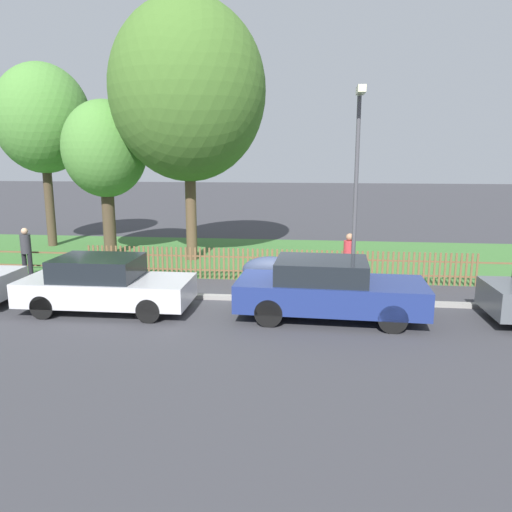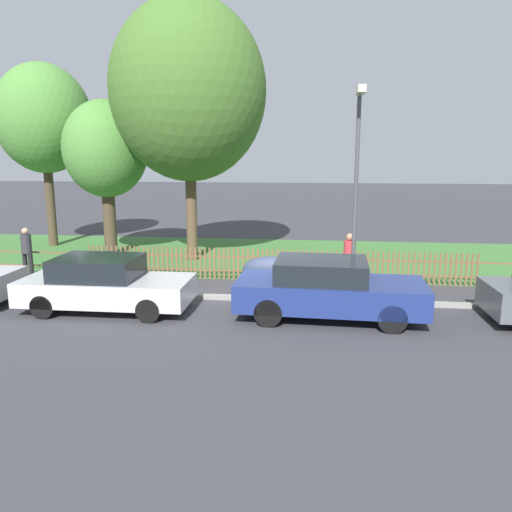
# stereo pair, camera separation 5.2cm
# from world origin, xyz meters

# --- Properties ---
(ground_plane) EXTENTS (120.00, 120.00, 0.00)m
(ground_plane) POSITION_xyz_m (0.00, 0.00, 0.00)
(ground_plane) COLOR #38383D
(kerb_stone) EXTENTS (30.98, 0.20, 0.12)m
(kerb_stone) POSITION_xyz_m (0.00, 0.10, 0.06)
(kerb_stone) COLOR gray
(kerb_stone) RESTS_ON ground
(grass_strip) EXTENTS (30.98, 7.83, 0.01)m
(grass_strip) POSITION_xyz_m (0.00, 6.27, 0.01)
(grass_strip) COLOR #3D7033
(grass_strip) RESTS_ON ground
(park_fence) EXTENTS (30.98, 0.05, 1.02)m
(park_fence) POSITION_xyz_m (0.00, 2.36, 0.51)
(park_fence) COLOR brown
(park_fence) RESTS_ON ground
(parked_car_black_saloon) EXTENTS (4.29, 1.78, 1.40)m
(parked_car_black_saloon) POSITION_xyz_m (-4.05, -1.25, 0.70)
(parked_car_black_saloon) COLOR #BCBCC1
(parked_car_black_saloon) RESTS_ON ground
(parked_car_navy_estate) EXTENTS (4.58, 2.01, 1.46)m
(parked_car_navy_estate) POSITION_xyz_m (1.58, -1.19, 0.75)
(parked_car_navy_estate) COLOR navy
(parked_car_navy_estate) RESTS_ON ground
(covered_motorcycle) EXTENTS (1.83, 0.71, 1.04)m
(covered_motorcycle) POSITION_xyz_m (0.04, 1.12, 0.63)
(covered_motorcycle) COLOR black
(covered_motorcycle) RESTS_ON ground
(tree_nearest_kerb) EXTENTS (3.95, 3.95, 7.70)m
(tree_nearest_kerb) POSITION_xyz_m (-10.22, 7.46, 5.40)
(tree_nearest_kerb) COLOR #473828
(tree_nearest_kerb) RESTS_ON ground
(tree_behind_motorcycle) EXTENTS (3.22, 3.22, 6.00)m
(tree_behind_motorcycle) POSITION_xyz_m (-6.85, 5.78, 4.10)
(tree_behind_motorcycle) COLOR #473828
(tree_behind_motorcycle) RESTS_ON ground
(tree_mid_park) EXTENTS (5.60, 5.60, 9.40)m
(tree_mid_park) POSITION_xyz_m (-3.40, 5.28, 6.17)
(tree_mid_park) COLOR brown
(tree_mid_park) RESTS_ON ground
(pedestrian_near_fence) EXTENTS (0.39, 0.34, 1.67)m
(pedestrian_near_fence) POSITION_xyz_m (2.26, 1.68, 0.94)
(pedestrian_near_fence) COLOR slate
(pedestrian_near_fence) RESTS_ON ground
(pedestrian_by_lamp) EXTENTS (0.38, 0.38, 1.62)m
(pedestrian_by_lamp) POSITION_xyz_m (-8.09, 1.96, 0.91)
(pedestrian_by_lamp) COLOR black
(pedestrian_by_lamp) RESTS_ON ground
(street_lamp) EXTENTS (0.20, 0.79, 5.61)m
(street_lamp) POSITION_xyz_m (2.29, 0.49, 3.54)
(street_lamp) COLOR #47474C
(street_lamp) RESTS_ON ground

